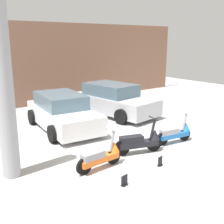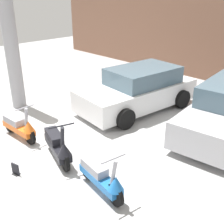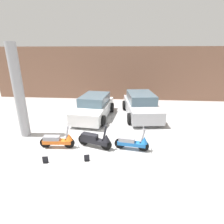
% 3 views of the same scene
% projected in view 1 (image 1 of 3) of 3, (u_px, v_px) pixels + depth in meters
% --- Properties ---
extents(ground_plane, '(28.00, 28.00, 0.00)m').
position_uv_depth(ground_plane, '(156.00, 161.00, 7.87)').
color(ground_plane, '#B2B2B2').
extents(wall_back, '(19.60, 0.12, 4.17)m').
position_uv_depth(wall_back, '(32.00, 65.00, 14.00)').
color(wall_back, '#845B47').
rests_on(wall_back, ground_plane).
extents(scooter_front_left, '(1.43, 0.51, 1.00)m').
position_uv_depth(scooter_front_left, '(101.00, 156.00, 7.35)').
color(scooter_front_left, black).
rests_on(scooter_front_left, ground_plane).
extents(scooter_front_right, '(1.47, 0.73, 1.06)m').
position_uv_depth(scooter_front_right, '(140.00, 141.00, 8.34)').
color(scooter_front_right, black).
rests_on(scooter_front_right, ground_plane).
extents(scooter_front_center, '(1.39, 0.52, 0.97)m').
position_uv_depth(scooter_front_center, '(175.00, 133.00, 9.20)').
color(scooter_front_center, black).
rests_on(scooter_front_center, ground_plane).
extents(car_rear_left, '(2.21, 4.07, 1.33)m').
position_uv_depth(car_rear_left, '(62.00, 112.00, 10.61)').
color(car_rear_left, white).
rests_on(car_rear_left, ground_plane).
extents(car_rear_center, '(2.37, 4.26, 1.38)m').
position_uv_depth(car_rear_center, '(113.00, 100.00, 12.65)').
color(car_rear_center, '#B7B7BC').
rests_on(car_rear_center, ground_plane).
extents(placard_near_left_scooter, '(0.20, 0.15, 0.26)m').
position_uv_depth(placard_near_left_scooter, '(124.00, 181.00, 6.53)').
color(placard_near_left_scooter, black).
rests_on(placard_near_left_scooter, ground_plane).
extents(placard_near_right_scooter, '(0.20, 0.16, 0.26)m').
position_uv_depth(placard_near_right_scooter, '(160.00, 162.00, 7.56)').
color(placard_near_right_scooter, black).
rests_on(placard_near_right_scooter, ground_plane).
extents(support_column_side, '(0.44, 0.44, 4.17)m').
position_uv_depth(support_column_side, '(4.00, 94.00, 6.51)').
color(support_column_side, '#99999E').
rests_on(support_column_side, ground_plane).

